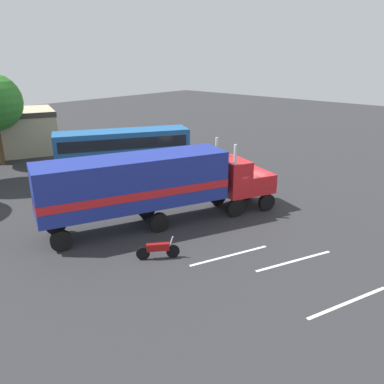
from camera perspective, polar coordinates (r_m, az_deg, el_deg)
The scene contains 8 objects.
ground_plane at distance 25.79m, azimuth 6.79°, elevation -2.10°, with size 120.00×120.00×0.00m, color #2D2D30.
lane_stripe_near at distance 19.72m, azimuth 5.47°, elevation -9.17°, with size 4.40×0.16×0.01m, color silver.
lane_stripe_mid at distance 19.79m, azimuth 14.61°, elevation -9.66°, with size 4.40×0.16×0.01m, color silver.
lane_stripe_far at distance 17.52m, azimuth 21.73°, elevation -14.66°, with size 4.40×0.16×0.01m, color silver.
semi_truck at distance 22.28m, azimuth -5.68°, elevation 1.33°, with size 14.02×7.80×4.50m.
person_bystander at distance 26.30m, azimuth -0.21°, elevation 0.56°, with size 0.42×0.48×1.63m.
parked_bus at distance 33.57m, azimuth -10.01°, elevation 6.54°, with size 10.78×7.77×3.40m.
motorcycle at distance 19.26m, azimuth -4.93°, elevation -8.30°, with size 1.70×1.41×1.12m.
Camera 1 is at (-19.77, -13.58, 9.45)m, focal length 36.78 mm.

